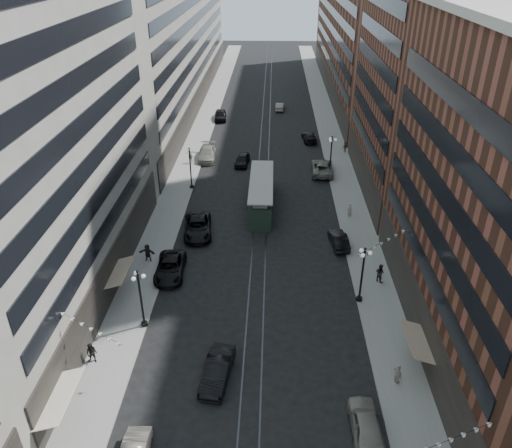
# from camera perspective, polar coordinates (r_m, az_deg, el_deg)

# --- Properties ---
(ground) EXTENTS (220.00, 220.00, 0.00)m
(ground) POSITION_cam_1_polar(r_m,az_deg,el_deg) (69.66, 0.80, 5.71)
(ground) COLOR black
(ground) RESTS_ON ground
(sidewalk_west) EXTENTS (4.00, 180.00, 0.15)m
(sidewalk_west) POSITION_cam_1_polar(r_m,az_deg,el_deg) (79.83, -7.05, 8.70)
(sidewalk_west) COLOR gray
(sidewalk_west) RESTS_ON ground
(sidewalk_east) EXTENTS (4.00, 180.00, 0.15)m
(sidewalk_east) POSITION_cam_1_polar(r_m,az_deg,el_deg) (79.49, 9.00, 8.47)
(sidewalk_east) COLOR gray
(sidewalk_east) RESTS_ON ground
(rail_west) EXTENTS (0.12, 180.00, 0.02)m
(rail_west) POSITION_cam_1_polar(r_m,az_deg,el_deg) (78.94, 0.45, 8.63)
(rail_west) COLOR #2D2D33
(rail_west) RESTS_ON ground
(rail_east) EXTENTS (0.12, 180.00, 0.02)m
(rail_east) POSITION_cam_1_polar(r_m,az_deg,el_deg) (78.91, 1.48, 8.62)
(rail_east) COLOR #2D2D33
(rail_east) RESTS_ON ground
(building_west_mid) EXTENTS (8.00, 36.00, 28.00)m
(building_west_mid) POSITION_cam_1_polar(r_m,az_deg,el_deg) (43.36, -23.25, 8.22)
(building_west_mid) COLOR #AAA697
(building_west_mid) RESTS_ON ground
(building_west_far) EXTENTS (8.00, 90.00, 26.00)m
(building_west_far) POSITION_cam_1_polar(r_m,az_deg,el_deg) (102.55, -8.87, 20.66)
(building_west_far) COLOR #AAA697
(building_west_far) RESTS_ON ground
(building_east_mid) EXTENTS (8.00, 30.00, 24.00)m
(building_east_mid) POSITION_cam_1_polar(r_m,az_deg,el_deg) (38.92, 25.70, 2.12)
(building_east_mid) COLOR brown
(building_east_mid) RESTS_ON ground
(building_east_tower) EXTENTS (8.00, 26.00, 42.00)m
(building_east_tower) POSITION_cam_1_polar(r_m,az_deg,el_deg) (62.25, 17.95, 21.68)
(building_east_tower) COLOR brown
(building_east_tower) RESTS_ON ground
(building_east_far) EXTENTS (8.00, 72.00, 24.00)m
(building_east_far) POSITION_cam_1_polar(r_m,az_deg,el_deg) (111.10, 10.81, 20.63)
(building_east_far) COLOR brown
(building_east_far) RESTS_ON ground
(lamppost_sw_far) EXTENTS (1.03, 1.14, 5.52)m
(lamppost_sw_far) POSITION_cam_1_polar(r_m,az_deg,el_deg) (41.67, -13.05, -8.12)
(lamppost_sw_far) COLOR black
(lamppost_sw_far) RESTS_ON sidewalk_west
(lamppost_sw_mid) EXTENTS (1.03, 1.14, 5.52)m
(lamppost_sw_mid) POSITION_cam_1_polar(r_m,az_deg,el_deg) (64.68, -7.51, 6.51)
(lamppost_sw_mid) COLOR black
(lamppost_sw_mid) RESTS_ON sidewalk_west
(lamppost_se_far) EXTENTS (1.03, 1.14, 5.52)m
(lamppost_se_far) POSITION_cam_1_polar(r_m,az_deg,el_deg) (44.30, 12.06, -5.49)
(lamppost_se_far) COLOR black
(lamppost_se_far) RESTS_ON sidewalk_east
(lamppost_se_mid) EXTENTS (1.03, 1.14, 5.52)m
(lamppost_se_mid) POSITION_cam_1_polar(r_m,az_deg,el_deg) (68.94, 8.56, 7.90)
(lamppost_se_mid) COLOR black
(lamppost_se_mid) RESTS_ON sidewalk_east
(streetcar) EXTENTS (2.77, 12.52, 3.46)m
(streetcar) POSITION_cam_1_polar(r_m,az_deg,el_deg) (60.10, 0.61, 3.37)
(streetcar) COLOR #203225
(streetcar) RESTS_ON ground
(car_2) EXTENTS (2.93, 5.87, 1.60)m
(car_2) POSITION_cam_1_polar(r_m,az_deg,el_deg) (48.79, -9.78, -4.92)
(car_2) COLOR black
(car_2) RESTS_ON ground
(car_4) EXTENTS (2.06, 4.86, 1.64)m
(car_4) POSITION_cam_1_polar(r_m,az_deg,el_deg) (35.48, 12.46, -21.43)
(car_4) COLOR gray
(car_4) RESTS_ON ground
(car_5) EXTENTS (2.40, 5.22, 1.66)m
(car_5) POSITION_cam_1_polar(r_m,az_deg,el_deg) (37.95, -4.44, -16.32)
(car_5) COLOR black
(car_5) RESTS_ON ground
(pedestrian_2) EXTENTS (0.87, 0.51, 1.75)m
(pedestrian_2) POSITION_cam_1_polar(r_m,az_deg,el_deg) (40.74, -18.25, -13.83)
(pedestrian_2) COLOR black
(pedestrian_2) RESTS_ON sidewalk_west
(pedestrian_4) EXTENTS (0.74, 1.07, 1.67)m
(pedestrian_4) POSITION_cam_1_polar(r_m,az_deg,el_deg) (38.75, 15.90, -16.15)
(pedestrian_4) COLOR #B9B099
(pedestrian_4) RESTS_ON sidewalk_east
(car_7) EXTENTS (3.67, 6.62, 1.75)m
(car_7) POSITION_cam_1_polar(r_m,az_deg,el_deg) (55.01, -6.67, -0.32)
(car_7) COLOR black
(car_7) RESTS_ON ground
(car_8) EXTENTS (2.76, 6.21, 1.77)m
(car_8) POSITION_cam_1_polar(r_m,az_deg,el_deg) (74.90, -5.60, 8.04)
(car_8) COLOR gray
(car_8) RESTS_ON ground
(car_9) EXTENTS (2.45, 5.29, 1.75)m
(car_9) POSITION_cam_1_polar(r_m,az_deg,el_deg) (92.74, -4.09, 12.31)
(car_9) COLOR black
(car_9) RESTS_ON ground
(car_10) EXTENTS (2.01, 4.55, 1.45)m
(car_10) POSITION_cam_1_polar(r_m,az_deg,el_deg) (53.27, 9.44, -1.80)
(car_10) COLOR black
(car_10) RESTS_ON ground
(car_11) EXTENTS (3.17, 6.41, 1.75)m
(car_11) POSITION_cam_1_polar(r_m,az_deg,el_deg) (70.22, 7.57, 6.42)
(car_11) COLOR slate
(car_11) RESTS_ON ground
(car_12) EXTENTS (2.50, 5.19, 1.46)m
(car_12) POSITION_cam_1_polar(r_m,az_deg,el_deg) (82.29, 6.12, 9.88)
(car_12) COLOR black
(car_12) RESTS_ON ground
(car_13) EXTENTS (2.25, 4.67, 1.54)m
(car_13) POSITION_cam_1_polar(r_m,az_deg,el_deg) (72.54, -1.58, 7.35)
(car_13) COLOR black
(car_13) RESTS_ON ground
(car_14) EXTENTS (1.71, 4.34, 1.41)m
(car_14) POSITION_cam_1_polar(r_m,az_deg,el_deg) (98.46, 2.72, 13.26)
(car_14) COLOR gray
(car_14) RESTS_ON ground
(pedestrian_5) EXTENTS (1.73, 0.73, 1.81)m
(pedestrian_5) POSITION_cam_1_polar(r_m,az_deg,el_deg) (50.97, -12.30, -3.22)
(pedestrian_5) COLOR black
(pedestrian_5) RESTS_ON sidewalk_west
(pedestrian_6) EXTENTS (1.01, 0.68, 1.58)m
(pedestrian_6) POSITION_cam_1_polar(r_m,az_deg,el_deg) (73.41, -7.43, 7.53)
(pedestrian_6) COLOR #A49A88
(pedestrian_6) RESTS_ON sidewalk_west
(pedestrian_7) EXTENTS (0.98, 0.99, 1.86)m
(pedestrian_7) POSITION_cam_1_polar(r_m,az_deg,el_deg) (48.29, 13.97, -5.43)
(pedestrian_7) COLOR black
(pedestrian_7) RESTS_ON sidewalk_east
(pedestrian_8) EXTENTS (0.73, 0.60, 1.71)m
(pedestrian_8) POSITION_cam_1_polar(r_m,az_deg,el_deg) (58.85, 10.65, 1.58)
(pedestrian_8) COLOR #B8A899
(pedestrian_8) RESTS_ON sidewalk_east
(pedestrian_9) EXTENTS (1.11, 0.65, 1.62)m
(pedestrian_9) POSITION_cam_1_polar(r_m,az_deg,el_deg) (78.06, 10.17, 8.67)
(pedestrian_9) COLOR black
(pedestrian_9) RESTS_ON sidewalk_east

